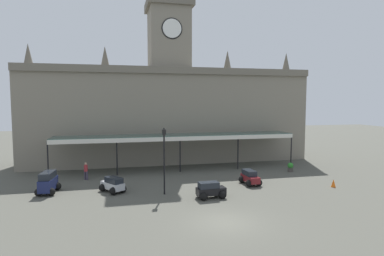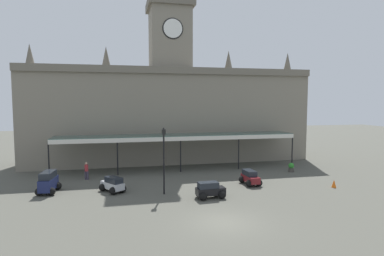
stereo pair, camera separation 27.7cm
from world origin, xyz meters
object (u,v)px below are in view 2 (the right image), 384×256
at_px(traffic_cone, 334,184).
at_px(planter_forecourt_centre, 291,167).
at_px(car_black_estate, 210,191).
at_px(car_navy_van, 48,183).
at_px(pedestrian_beside_cars, 86,170).
at_px(car_silver_estate, 113,185).
at_px(victorian_lamppost, 164,153).
at_px(car_maroon_estate, 250,178).

bearing_deg(traffic_cone, planter_forecourt_centre, 93.73).
relative_size(car_black_estate, planter_forecourt_centre, 2.40).
bearing_deg(car_black_estate, planter_forecourt_centre, 32.77).
relative_size(car_black_estate, traffic_cone, 3.37).
bearing_deg(car_black_estate, car_navy_van, 161.07).
bearing_deg(pedestrian_beside_cars, car_black_estate, -39.72).
distance_m(car_silver_estate, pedestrian_beside_cars, 5.52).
bearing_deg(car_navy_van, planter_forecourt_centre, 6.68).
distance_m(car_black_estate, victorian_lamppost, 4.71).
distance_m(pedestrian_beside_cars, planter_forecourt_centre, 20.99).
xyz_separation_m(car_maroon_estate, car_black_estate, (-4.65, -3.13, 0.00)).
xyz_separation_m(car_navy_van, car_black_estate, (12.57, -4.31, -0.24)).
height_order(car_silver_estate, pedestrian_beside_cars, pedestrian_beside_cars).
bearing_deg(traffic_cone, car_silver_estate, 171.54).
distance_m(pedestrian_beside_cars, victorian_lamppost, 9.56).
distance_m(car_navy_van, car_black_estate, 13.30).
distance_m(car_maroon_estate, planter_forecourt_centre, 7.46).
bearing_deg(car_navy_van, pedestrian_beside_cars, 56.78).
xyz_separation_m(car_maroon_estate, pedestrian_beside_cars, (-14.62, 5.15, 0.34)).
xyz_separation_m(car_silver_estate, victorian_lamppost, (4.07, -1.56, 2.76)).
bearing_deg(victorian_lamppost, car_silver_estate, 158.98).
bearing_deg(victorian_lamppost, traffic_cone, -4.78).
height_order(car_navy_van, car_black_estate, car_navy_van).
height_order(car_maroon_estate, car_black_estate, same).
xyz_separation_m(car_maroon_estate, planter_forecourt_centre, (6.34, 3.94, -0.07)).
xyz_separation_m(car_navy_van, victorian_lamppost, (9.23, -2.48, 2.52)).
relative_size(car_black_estate, victorian_lamppost, 0.43).
height_order(car_silver_estate, car_black_estate, same).
relative_size(car_silver_estate, pedestrian_beside_cars, 1.45).
relative_size(pedestrian_beside_cars, traffic_cone, 2.44).
relative_size(pedestrian_beside_cars, planter_forecourt_centre, 1.74).
height_order(car_silver_estate, traffic_cone, car_silver_estate).
distance_m(victorian_lamppost, traffic_cone, 15.10).
relative_size(car_navy_van, planter_forecourt_centre, 2.59).
bearing_deg(car_silver_estate, car_maroon_estate, -1.27).
xyz_separation_m(pedestrian_beside_cars, victorian_lamppost, (6.63, -6.45, 2.42)).
xyz_separation_m(car_black_estate, victorian_lamppost, (-3.35, 1.84, 2.76)).
bearing_deg(planter_forecourt_centre, car_black_estate, -147.23).
bearing_deg(pedestrian_beside_cars, car_navy_van, -123.22).
relative_size(car_silver_estate, victorian_lamppost, 0.45).
height_order(car_black_estate, planter_forecourt_centre, car_black_estate).
height_order(car_black_estate, traffic_cone, car_black_estate).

